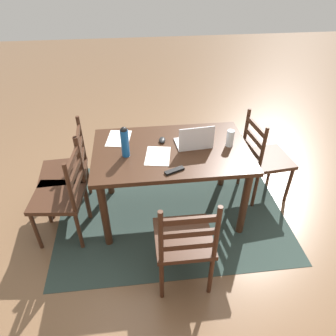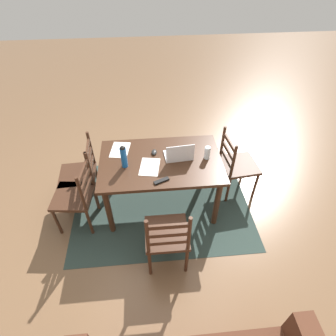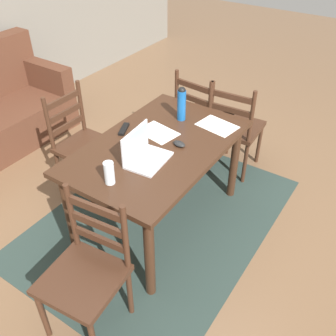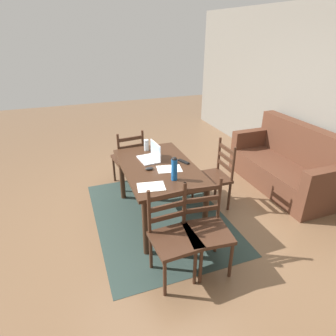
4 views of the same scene
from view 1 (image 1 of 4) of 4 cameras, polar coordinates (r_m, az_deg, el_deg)
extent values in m
plane|color=brown|center=(3.31, 0.51, -7.66)|extent=(14.00, 14.00, 0.00)
cube|color=#283833|center=(3.31, 0.51, -7.62)|extent=(2.28, 1.68, 0.01)
cube|color=#382114|center=(2.84, 0.60, 3.12)|extent=(1.41, 0.88, 0.04)
cylinder|color=#382114|center=(3.47, 10.15, 1.76)|extent=(0.07, 0.07, 0.72)
cylinder|color=#382114|center=(3.36, -10.91, 0.34)|extent=(0.07, 0.07, 0.72)
cylinder|color=#382114|center=(2.94, 13.76, -6.30)|extent=(0.07, 0.07, 0.72)
cylinder|color=#382114|center=(2.80, -11.47, -8.39)|extent=(0.07, 0.07, 0.72)
cube|color=#3D2316|center=(2.95, -19.45, -4.99)|extent=(0.48, 0.48, 0.04)
cylinder|color=#3D2316|center=(3.05, -22.93, -10.57)|extent=(0.04, 0.04, 0.43)
cylinder|color=#3D2316|center=(3.30, -20.91, -5.79)|extent=(0.04, 0.04, 0.43)
cylinder|color=#3D2316|center=(2.93, -15.92, -10.98)|extent=(0.04, 0.04, 0.43)
cylinder|color=#3D2316|center=(3.19, -14.47, -5.96)|extent=(0.04, 0.04, 0.43)
cylinder|color=#3D2316|center=(2.60, -17.46, -3.72)|extent=(0.04, 0.04, 0.50)
cylinder|color=#3D2316|center=(2.89, -15.71, 1.16)|extent=(0.04, 0.04, 0.50)
cube|color=#3D2316|center=(2.80, -16.19, -2.77)|extent=(0.06, 0.36, 0.05)
cube|color=#3D2316|center=(2.73, -16.63, -0.74)|extent=(0.06, 0.36, 0.05)
cube|color=#3D2316|center=(2.66, -17.09, 1.40)|extent=(0.06, 0.36, 0.05)
cube|color=#3D2316|center=(2.46, 2.84, -12.64)|extent=(0.44, 0.44, 0.04)
cylinder|color=#3D2316|center=(2.75, -1.96, -13.19)|extent=(0.04, 0.04, 0.43)
cylinder|color=#3D2316|center=(2.79, 6.04, -12.45)|extent=(0.04, 0.04, 0.43)
cylinder|color=#3D2316|center=(2.52, -1.17, -19.78)|extent=(0.04, 0.04, 0.43)
cylinder|color=#3D2316|center=(2.56, 7.79, -18.81)|extent=(0.04, 0.04, 0.43)
cylinder|color=#3D2316|center=(2.12, -1.31, -12.76)|extent=(0.04, 0.04, 0.50)
cylinder|color=#3D2316|center=(2.18, 8.91, -11.76)|extent=(0.04, 0.04, 0.50)
cube|color=#3D2316|center=(2.22, 3.76, -13.99)|extent=(0.36, 0.03, 0.05)
cube|color=#3D2316|center=(2.12, 3.90, -11.86)|extent=(0.36, 0.03, 0.05)
cube|color=#3D2316|center=(2.03, 4.05, -9.52)|extent=(0.36, 0.03, 0.05)
cube|color=#3D2316|center=(3.22, -18.47, -0.84)|extent=(0.46, 0.46, 0.04)
cylinder|color=#3D2316|center=(3.26, -21.27, -6.46)|extent=(0.04, 0.04, 0.43)
cylinder|color=#3D2316|center=(3.55, -20.48, -2.31)|extent=(0.04, 0.04, 0.43)
cylinder|color=#3D2316|center=(3.19, -14.62, -5.90)|extent=(0.04, 0.04, 0.43)
cylinder|color=#3D2316|center=(3.48, -14.40, -1.72)|extent=(0.04, 0.04, 0.43)
cylinder|color=#3D2316|center=(2.89, -15.88, 1.22)|extent=(0.04, 0.04, 0.50)
cylinder|color=#3D2316|center=(3.21, -15.51, 5.10)|extent=(0.04, 0.04, 0.50)
cube|color=#3D2316|center=(3.11, -15.39, 1.72)|extent=(0.04, 0.36, 0.05)
cube|color=#3D2316|center=(3.04, -15.76, 3.65)|extent=(0.04, 0.36, 0.05)
cube|color=#3D2316|center=(2.98, -16.16, 5.67)|extent=(0.04, 0.36, 0.05)
cube|color=#3D2316|center=(3.41, 17.74, 1.62)|extent=(0.48, 0.48, 0.04)
cylinder|color=#3D2316|center=(3.76, 18.33, 0.66)|extent=(0.04, 0.04, 0.43)
cylinder|color=#3D2316|center=(3.51, 21.14, -2.90)|extent=(0.04, 0.04, 0.43)
cylinder|color=#3D2316|center=(3.60, 13.05, -0.10)|extent=(0.04, 0.04, 0.43)
cylinder|color=#3D2316|center=(3.34, 15.59, -3.91)|extent=(0.04, 0.04, 0.43)
cylinder|color=#3D2316|center=(3.33, 14.02, 6.57)|extent=(0.04, 0.04, 0.50)
cylinder|color=#3D2316|center=(3.05, 16.89, 3.00)|extent=(0.04, 0.04, 0.50)
cube|color=#3D2316|center=(3.24, 15.12, 3.37)|extent=(0.06, 0.36, 0.05)
cube|color=#3D2316|center=(3.18, 15.47, 5.25)|extent=(0.06, 0.36, 0.05)
cube|color=#3D2316|center=(3.12, 15.84, 7.21)|extent=(0.06, 0.36, 0.05)
cube|color=silver|center=(2.91, 4.55, 4.58)|extent=(0.34, 0.25, 0.02)
cube|color=silver|center=(2.77, 5.25, 5.42)|extent=(0.32, 0.04, 0.21)
cube|color=#A5CCEA|center=(2.77, 5.21, 5.48)|extent=(0.30, 0.03, 0.19)
cylinder|color=#145199|center=(2.70, -7.85, 4.49)|extent=(0.07, 0.07, 0.25)
sphere|color=black|center=(2.64, -8.08, 6.80)|extent=(0.06, 0.06, 0.06)
cylinder|color=silver|center=(2.90, 11.25, 5.38)|extent=(0.07, 0.07, 0.16)
ellipsoid|color=black|center=(2.93, -1.07, 5.14)|extent=(0.07, 0.11, 0.03)
cube|color=black|center=(2.55, 1.18, -0.47)|extent=(0.17, 0.11, 0.02)
cube|color=white|center=(3.02, -8.97, 5.36)|extent=(0.25, 0.33, 0.00)
cube|color=white|center=(2.74, -1.87, 2.22)|extent=(0.26, 0.33, 0.00)
camera|label=2|loc=(0.54, 149.18, 51.39)|focal=28.99mm
camera|label=3|loc=(4.32, 29.21, 32.96)|focal=40.69mm
camera|label=4|loc=(4.31, -52.21, 24.36)|focal=30.24mm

